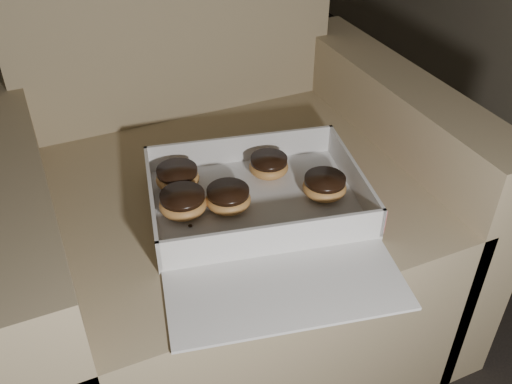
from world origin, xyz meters
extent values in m
cube|color=#8F815B|center=(0.82, -0.14, 0.20)|extent=(0.67, 0.67, 0.39)
cube|color=#8F815B|center=(0.45, -0.14, 0.26)|extent=(0.11, 0.67, 0.52)
cube|color=#8F815B|center=(1.18, -0.14, 0.26)|extent=(0.11, 0.67, 0.52)
cube|color=silver|center=(0.83, -0.24, 0.39)|extent=(0.40, 0.33, 0.01)
cube|color=silver|center=(0.85, -0.12, 0.42)|extent=(0.35, 0.08, 0.05)
cube|color=silver|center=(0.80, -0.37, 0.42)|extent=(0.35, 0.08, 0.05)
cube|color=silver|center=(0.66, -0.21, 0.42)|extent=(0.06, 0.26, 0.05)
cube|color=silver|center=(1.00, -0.28, 0.42)|extent=(0.06, 0.26, 0.05)
cube|color=#C75056|center=(1.00, -0.28, 0.42)|extent=(0.05, 0.25, 0.05)
cube|color=silver|center=(0.79, -0.44, 0.39)|extent=(0.37, 0.22, 0.01)
ellipsoid|color=#C18643|center=(0.72, -0.15, 0.42)|extent=(0.08, 0.08, 0.04)
cylinder|color=black|center=(0.72, -0.15, 0.43)|extent=(0.07, 0.07, 0.01)
ellipsoid|color=#C18643|center=(0.70, -0.22, 0.42)|extent=(0.08, 0.08, 0.04)
cylinder|color=black|center=(0.70, -0.22, 0.43)|extent=(0.07, 0.07, 0.01)
ellipsoid|color=#C18643|center=(0.78, -0.24, 0.42)|extent=(0.08, 0.08, 0.04)
cylinder|color=black|center=(0.78, -0.24, 0.43)|extent=(0.07, 0.07, 0.01)
ellipsoid|color=#C18643|center=(0.88, -0.18, 0.42)|extent=(0.07, 0.07, 0.03)
cylinder|color=black|center=(0.88, -0.18, 0.43)|extent=(0.07, 0.07, 0.01)
ellipsoid|color=#C18643|center=(0.94, -0.28, 0.42)|extent=(0.08, 0.08, 0.04)
cylinder|color=black|center=(0.94, -0.28, 0.43)|extent=(0.07, 0.07, 0.01)
ellipsoid|color=black|center=(0.87, -0.33, 0.40)|extent=(0.01, 0.01, 0.00)
ellipsoid|color=black|center=(0.76, -0.24, 0.40)|extent=(0.01, 0.01, 0.00)
ellipsoid|color=black|center=(0.76, -0.33, 0.40)|extent=(0.01, 0.01, 0.00)
ellipsoid|color=black|center=(0.70, -0.26, 0.40)|extent=(0.01, 0.01, 0.00)
camera|label=1|loc=(0.52, -0.95, 1.00)|focal=40.00mm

